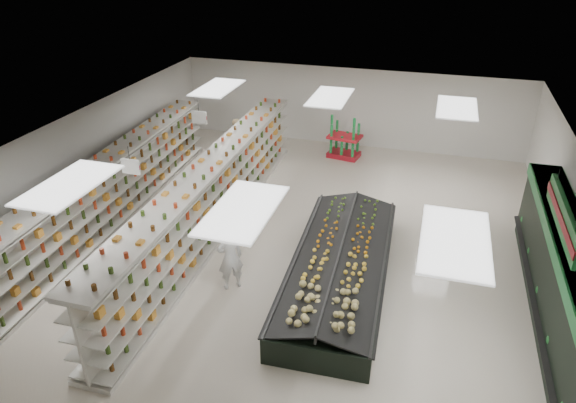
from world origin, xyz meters
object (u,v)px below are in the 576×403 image
(soda_endcap, at_px, (345,138))
(shopper_main, at_px, (230,258))
(gondola_left, at_px, (110,194))
(produce_island, at_px, (340,265))
(shopper_background, at_px, (238,141))
(gondola_center, at_px, (213,200))

(soda_endcap, bearing_deg, shopper_main, -96.90)
(gondola_left, xyz_separation_m, produce_island, (7.29, -0.98, -0.51))
(gondola_left, distance_m, soda_endcap, 9.20)
(gondola_left, height_order, shopper_background, gondola_left)
(produce_island, relative_size, shopper_background, 3.78)
(produce_island, height_order, shopper_background, shopper_background)
(shopper_main, bearing_deg, gondola_left, -61.85)
(soda_endcap, bearing_deg, shopper_background, -155.44)
(produce_island, height_order, soda_endcap, soda_endcap)
(soda_endcap, height_order, shopper_main, shopper_main)
(gondola_center, distance_m, produce_island, 4.36)
(gondola_left, relative_size, soda_endcap, 7.54)
(produce_island, relative_size, soda_endcap, 4.17)
(gondola_left, height_order, produce_island, gondola_left)
(gondola_left, relative_size, shopper_background, 6.84)
(gondola_center, height_order, soda_endcap, gondola_center)
(shopper_background, bearing_deg, produce_island, -114.56)
(gondola_left, relative_size, produce_island, 1.81)
(gondola_center, relative_size, produce_island, 1.91)
(gondola_left, xyz_separation_m, shopper_background, (2.06, 5.37, -0.08))
(gondola_left, height_order, shopper_main, gondola_left)
(gondola_center, distance_m, soda_endcap, 7.17)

